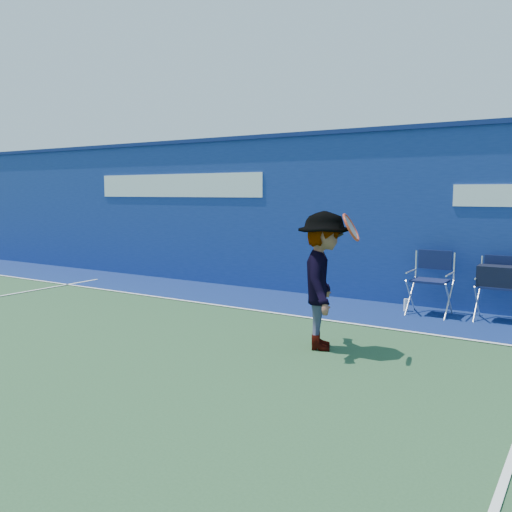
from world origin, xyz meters
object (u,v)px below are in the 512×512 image
Objects in this scene: directors_chair_left at (430,295)px; directors_chair_right at (498,295)px; tennis_player at (324,280)px; water_bottle at (406,305)px.

directors_chair_right is at bearing 4.81° from directors_chair_left.
directors_chair_right is at bearing 59.00° from tennis_player.
water_bottle is 2.77m from tennis_player.
tennis_player is at bearing -121.00° from directors_chair_right.
directors_chair_right is at bearing 2.09° from water_bottle.
tennis_player is (-0.24, -2.65, 0.76)m from water_bottle.
directors_chair_left is 2.75m from tennis_player.
water_bottle is (-0.39, 0.03, -0.21)m from directors_chair_left.
directors_chair_right is 3.19m from tennis_player.
tennis_player reaches higher than water_bottle.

